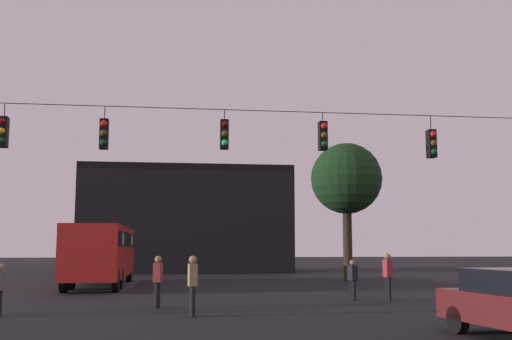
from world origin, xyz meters
The scene contains 10 objects.
ground_plane centered at (0.00, 24.50, 0.00)m, with size 168.00×168.00×0.00m, color black.
overhead_signal_span centered at (-0.02, 12.47, 4.14)m, with size 21.18×0.44×6.91m.
city_bus centered at (-5.22, 25.17, 1.87)m, with size 2.59×11.01×3.00m.
pedestrian_crossing_left centered at (-6.52, 12.01, 0.85)m, with size 0.31×0.40×1.52m.
pedestrian_crossing_center centered at (-2.05, 13.83, 0.97)m, with size 0.32×0.41×1.71m.
pedestrian_crossing_right centered at (5.16, 15.80, 0.84)m, with size 0.32×0.41×1.51m.
pedestrian_near_bus centered at (-0.97, 11.32, 0.99)m, with size 0.29×0.39×1.75m.
pedestrian_trailing centered at (6.38, 15.34, 1.01)m, with size 0.28×0.39×1.77m.
corner_building centered at (-0.69, 42.95, 4.11)m, with size 16.21×9.31×8.22m.
tree_left_silhouette centered at (8.50, 27.91, 5.96)m, with size 4.21×4.21×8.13m.
Camera 1 is at (-1.46, -6.53, 2.01)m, focal length 42.18 mm.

